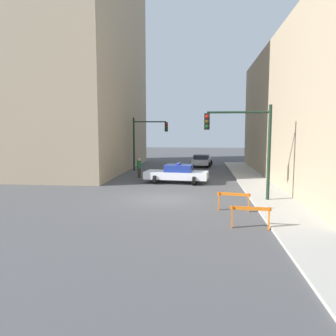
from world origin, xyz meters
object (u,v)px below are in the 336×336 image
object	(u,v)px
barrier_front	(250,214)
barrier_mid	(234,199)
police_car	(177,173)
pedestrian_crossing	(139,168)
traffic_light_near	(248,138)
parked_car_near	(201,160)
traffic_light_far	(145,136)

from	to	relation	value
barrier_front	barrier_mid	world-z (taller)	same
police_car	pedestrian_crossing	xyz separation A→B (m)	(-3.34, 2.36, 0.14)
traffic_light_near	pedestrian_crossing	world-z (taller)	traffic_light_near
parked_car_near	barrier_mid	bearing A→B (deg)	-79.75
parked_car_near	pedestrian_crossing	size ratio (longest dim) A/B	2.69
barrier_front	barrier_mid	bearing A→B (deg)	97.47
traffic_light_near	parked_car_near	world-z (taller)	traffic_light_near
pedestrian_crossing	traffic_light_far	bearing A→B (deg)	2.32
parked_car_near	traffic_light_near	bearing A→B (deg)	-76.28
traffic_light_far	barrier_front	xyz separation A→B (m)	(7.50, -18.58, -2.78)
traffic_light_near	barrier_mid	xyz separation A→B (m)	(-0.92, -2.36, -2.91)
traffic_light_far	barrier_mid	xyz separation A→B (m)	(7.11, -15.65, -2.78)
barrier_front	barrier_mid	size ratio (longest dim) A/B	1.01
police_car	parked_car_near	bearing A→B (deg)	-3.01
traffic_light_near	barrier_front	size ratio (longest dim) A/B	3.25
police_car	parked_car_near	size ratio (longest dim) A/B	1.09
parked_car_near	police_car	bearing A→B (deg)	-92.88
barrier_mid	traffic_light_far	bearing A→B (deg)	114.43
traffic_light_far	barrier_front	distance (m)	20.23
traffic_light_near	parked_car_near	size ratio (longest dim) A/B	1.17
barrier_mid	parked_car_near	bearing A→B (deg)	94.45
barrier_front	parked_car_near	bearing A→B (deg)	94.83
parked_car_near	barrier_mid	size ratio (longest dim) A/B	2.81
traffic_light_far	police_car	xyz separation A→B (m)	(3.70, -7.24, -2.67)
police_car	barrier_front	world-z (taller)	police_car
barrier_front	traffic_light_near	bearing A→B (deg)	84.21
police_car	pedestrian_crossing	bearing A→B (deg)	60.44
pedestrian_crossing	barrier_mid	distance (m)	12.71
traffic_light_near	parked_car_near	xyz separation A→B (m)	(-2.51, 18.02, -2.86)
parked_car_near	pedestrian_crossing	world-z (taller)	pedestrian_crossing
parked_car_near	barrier_mid	distance (m)	20.45
barrier_mid	traffic_light_near	bearing A→B (deg)	68.72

